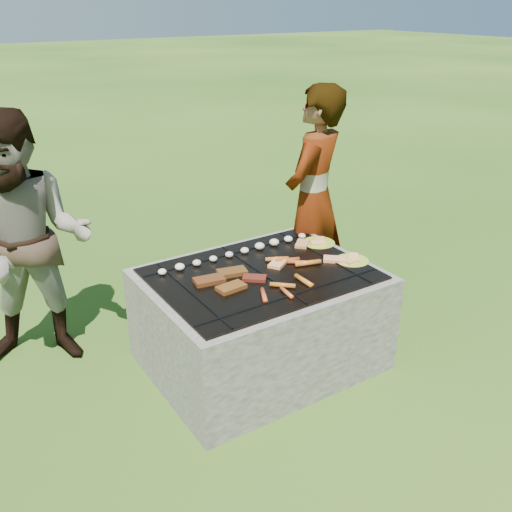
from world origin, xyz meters
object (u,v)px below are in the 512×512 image
Objects in this scene: fire_pit at (261,322)px; plate_near at (352,261)px; bystander at (29,244)px; plate_far at (318,243)px; cook at (313,200)px.

fire_pit is 0.67m from plate_near.
plate_near is 0.15× the size of bystander.
fire_pit is 1.42m from bystander.
fire_pit is at bearing -9.48° from bystander.
plate_far is 1.76m from bystander.
bystander is (-1.65, 0.60, 0.16)m from plate_far.
fire_pit is 5.85× the size of plate_far.
plate_far reaches higher than fire_pit.
bystander is (-1.83, 0.30, -0.02)m from cook.
plate_near is 1.90m from bystander.
bystander is (-1.65, 0.92, 0.16)m from plate_near.
cook reaches higher than fire_pit.
fire_pit is 1.01m from cook.
fire_pit is 5.82× the size of plate_near.
plate_far is (0.56, 0.17, 0.33)m from fire_pit.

